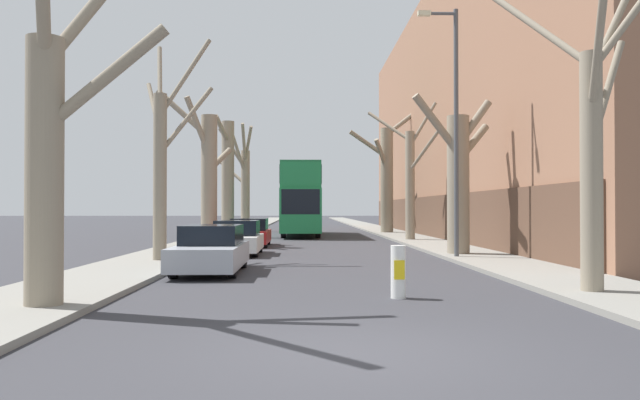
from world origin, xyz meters
TOP-DOWN VIEW (x-y plane):
  - ground_plane at (0.00, 0.00)m, footprint 300.00×300.00m
  - sidewalk_left at (-5.60, 50.00)m, footprint 2.73×120.00m
  - sidewalk_right at (5.60, 50.00)m, footprint 2.73×120.00m
  - building_facade_right at (11.95, 31.00)m, footprint 10.08×47.07m
  - street_tree_left_0 at (-4.91, 3.19)m, footprint 2.45×3.56m
  - street_tree_left_1 at (-5.18, 12.73)m, footprint 2.48×2.06m
  - street_tree_left_2 at (-5.13, 21.91)m, footprint 3.50×2.78m
  - street_tree_left_3 at (-5.31, 31.05)m, footprint 1.14×3.76m
  - street_tree_left_4 at (-5.23, 40.85)m, footprint 2.98×3.55m
  - street_tree_right_0 at (5.16, 4.83)m, footprint 3.21×4.46m
  - street_tree_right_1 at (5.06, 15.20)m, footprint 3.16×1.42m
  - street_tree_right_2 at (5.11, 25.68)m, footprint 3.52×4.65m
  - street_tree_right_3 at (5.21, 35.90)m, footprint 5.40×1.74m
  - double_decker_bus at (-0.78, 33.39)m, footprint 2.44×11.75m
  - parked_car_0 at (-3.16, 9.72)m, footprint 1.71×4.50m
  - parked_car_1 at (-3.16, 16.36)m, footprint 1.80×3.91m
  - parked_car_2 at (-3.16, 21.86)m, footprint 1.85×4.22m
  - lamp_post at (4.55, 13.79)m, footprint 1.40×0.20m
  - traffic_bollard at (1.23, 4.68)m, footprint 0.29×0.31m

SIDE VIEW (x-z plane):
  - ground_plane at x=0.00m, z-range 0.00..0.00m
  - sidewalk_left at x=-5.60m, z-range 0.00..0.12m
  - sidewalk_right at x=5.60m, z-range 0.00..0.12m
  - traffic_bollard at x=1.23m, z-range 0.00..1.03m
  - parked_car_2 at x=-3.16m, z-range -0.03..1.27m
  - parked_car_1 at x=-3.16m, z-range -0.03..1.27m
  - parked_car_0 at x=-3.16m, z-range -0.03..1.27m
  - double_decker_bus at x=-0.78m, z-range 0.30..4.83m
  - street_tree_right_1 at x=5.06m, z-range -0.09..5.81m
  - street_tree_left_0 at x=-4.91m, z-range -0.56..6.29m
  - street_tree_right_0 at x=5.16m, z-range -0.40..6.80m
  - street_tree_left_1 at x=-5.18m, z-range -0.40..7.03m
  - street_tree_right_2 at x=5.11m, z-range -0.31..7.11m
  - street_tree_left_2 at x=-5.13m, z-range -0.30..7.14m
  - street_tree_left_4 at x=-5.23m, z-range -0.24..7.95m
  - street_tree_left_3 at x=-5.31m, z-range 0.23..7.52m
  - street_tree_right_3 at x=5.21m, z-range -0.46..8.62m
  - lamp_post at x=4.55m, z-range 0.47..9.12m
  - building_facade_right at x=11.95m, z-range -0.01..15.26m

